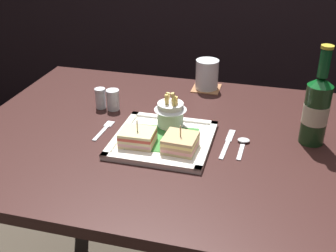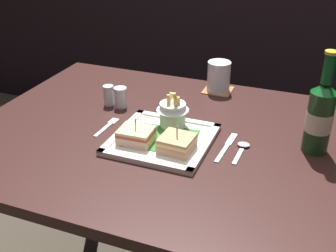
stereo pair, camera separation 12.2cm
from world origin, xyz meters
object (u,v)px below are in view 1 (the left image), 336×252
Objects in this scene: knife at (228,142)px; sandwich_half_left at (138,137)px; spoon at (243,143)px; salt_shaker at (101,99)px; water_glass at (207,76)px; sandwich_half_right at (180,143)px; fries_cup at (170,110)px; pepper_shaker at (113,101)px; dining_table at (173,163)px; fork at (104,129)px; square_plate at (163,140)px; beer_bottle at (316,109)px.

sandwich_half_left is at bearing -160.46° from knife.
sandwich_half_left is 0.56× the size of knife.
salt_shaker is at bearing 165.83° from spoon.
water_glass is at bearing 109.04° from knife.
sandwich_half_right reaches higher than knife.
fries_cup is 0.28m from salt_shaker.
sandwich_half_right is at bearing -37.14° from pepper_shaker.
sandwich_half_right reaches higher than salt_shaker.
knife is (0.24, 0.09, -0.03)m from sandwich_half_left.
water_glass is 0.40m from knife.
knife is at bearing -15.78° from salt_shaker.
sandwich_half_right is 0.35m from pepper_shaker.
pepper_shaker reaches higher than dining_table.
fries_cup is 1.01× the size of spoon.
fork is at bearing -79.78° from pepper_shaker.
water_glass reaches higher than fork.
dining_table is 4.44× the size of square_plate.
sandwich_half_left is at bearing -161.92° from beer_bottle.
beer_bottle reaches higher than fries_cup.
fries_cup is 1.71× the size of salt_shaker.
sandwich_half_right is 0.15m from knife.
water_glass is at bearing 58.37° from fork.
square_plate is at bearing -7.53° from fork.
sandwich_half_left reaches higher than knife.
water_glass is (0.03, 0.37, 0.15)m from dining_table.
knife reaches higher than dining_table.
square_plate is 0.19m from knife.
spoon is at bearing -14.17° from salt_shaker.
square_plate is (-0.02, -0.05, 0.11)m from dining_table.
beer_bottle is 0.63m from pepper_shaker.
water_glass is (-0.36, 0.31, -0.06)m from beer_bottle.
sandwich_half_left is 0.29m from salt_shaker.
fries_cup reaches higher than dining_table.
sandwich_half_right is at bearing -156.20° from beer_bottle.
dining_table is 12.64× the size of sandwich_half_left.
spoon is 1.69× the size of salt_shaker.
fork is (-0.60, -0.08, -0.10)m from beer_bottle.
pepper_shaker is at bearing 100.22° from fork.
pepper_shaker reaches higher than knife.
water_glass reaches higher than dining_table.
square_plate is 2.85× the size of sandwich_half_left.
knife is at bearing 2.47° from fork.
dining_table is 17.72× the size of pepper_shaker.
beer_bottle reaches higher than spoon.
fries_cup is (-0.02, 0.04, 0.16)m from dining_table.
square_plate is 0.42m from water_glass.
spoon reaches higher than knife.
water_glass is (0.05, 0.42, 0.04)m from square_plate.
pepper_shaker is at bearing -136.70° from water_glass.
salt_shaker is (-0.07, 0.14, 0.03)m from fork.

